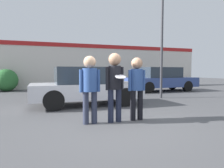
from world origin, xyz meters
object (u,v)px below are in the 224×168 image
person_left (90,83)px  street_lamp (166,28)px  person_right (137,83)px  parked_car_far (161,79)px  shrub (6,80)px  person_middle_with_frisbee (115,81)px  parked_car_near (86,86)px

person_left → street_lamp: bearing=37.2°
person_left → person_right: size_ratio=1.01×
person_right → parked_car_far: size_ratio=0.37×
shrub → parked_car_far: bearing=-19.2°
parked_car_far → street_lamp: (-1.71, -2.89, 2.65)m
person_middle_with_frisbee → parked_car_near: size_ratio=0.43×
person_middle_with_frisbee → parked_car_far: person_middle_with_frisbee is taller
parked_car_near → parked_car_far: parked_car_far is taller
person_middle_with_frisbee → street_lamp: 5.90m
person_right → street_lamp: bearing=46.7°
parked_car_near → street_lamp: size_ratio=0.76×
person_left → shrub: 10.37m
person_middle_with_frisbee → shrub: (-3.96, 9.88, -0.36)m
person_left → street_lamp: size_ratio=0.31×
parked_car_far → person_middle_with_frisbee: bearing=-131.5°
person_left → person_right: person_left is taller
person_right → shrub: 10.90m
street_lamp → person_right: bearing=-133.3°
street_lamp → shrub: size_ratio=3.79×
parked_car_near → shrub: parked_car_near is taller
parked_car_far → parked_car_near: bearing=-148.5°
person_left → person_middle_with_frisbee: bearing=-5.1°
person_middle_with_frisbee → shrub: size_ratio=1.23×
person_left → street_lamp: (4.69, 3.55, 2.40)m
person_left → parked_car_near: person_left is taller
person_left → shrub: size_ratio=1.18×
person_left → street_lamp: 6.36m
person_right → street_lamp: 5.50m
parked_car_far → person_right: bearing=-128.2°
parked_car_far → street_lamp: size_ratio=0.83×
person_middle_with_frisbee → parked_car_far: size_ratio=0.39×
person_left → parked_car_near: (0.51, 2.83, -0.29)m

